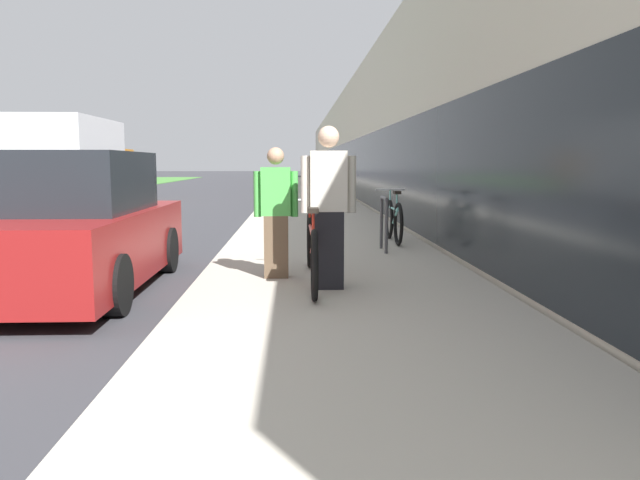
# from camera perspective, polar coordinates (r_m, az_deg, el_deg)

# --- Properties ---
(sidewalk_slab) EXTENTS (3.40, 70.00, 0.10)m
(sidewalk_slab) POSITION_cam_1_polar(r_m,az_deg,el_deg) (25.61, -1.11, 3.90)
(sidewalk_slab) COLOR #BCB5A5
(sidewalk_slab) RESTS_ON ground
(storefront_facade) EXTENTS (10.01, 70.00, 4.85)m
(storefront_facade) POSITION_cam_1_polar(r_m,az_deg,el_deg) (34.36, 10.02, 8.55)
(storefront_facade) COLOR beige
(storefront_facade) RESTS_ON ground
(lawn_strip) EXTENTS (7.27, 70.00, 0.03)m
(lawn_strip) POSITION_cam_1_polar(r_m,az_deg,el_deg) (32.37, -26.21, 3.78)
(lawn_strip) COLOR #478438
(lawn_strip) RESTS_ON ground
(tandem_bicycle) EXTENTS (0.52, 2.74, 0.90)m
(tandem_bicycle) POSITION_cam_1_polar(r_m,az_deg,el_deg) (7.10, -0.77, -0.80)
(tandem_bicycle) COLOR black
(tandem_bicycle) RESTS_ON sidewalk_slab
(person_rider) EXTENTS (0.59, 0.23, 1.75)m
(person_rider) POSITION_cam_1_polar(r_m,az_deg,el_deg) (6.71, 0.77, 2.97)
(person_rider) COLOR black
(person_rider) RESTS_ON sidewalk_slab
(person_bystander) EXTENTS (0.52, 0.20, 1.54)m
(person_bystander) POSITION_cam_1_polar(r_m,az_deg,el_deg) (7.38, -4.04, 2.50)
(person_bystander) COLOR brown
(person_bystander) RESTS_ON sidewalk_slab
(bike_rack_hoop) EXTENTS (0.05, 0.60, 0.84)m
(bike_rack_hoop) POSITION_cam_1_polar(r_m,az_deg,el_deg) (9.67, 5.87, 2.02)
(bike_rack_hoop) COLOR #4C4C51
(bike_rack_hoop) RESTS_ON sidewalk_slab
(cruiser_bike_nearest) EXTENTS (0.52, 1.72, 0.90)m
(cruiser_bike_nearest) POSITION_cam_1_polar(r_m,az_deg,el_deg) (10.81, 6.74, 1.83)
(cruiser_bike_nearest) COLOR black
(cruiser_bike_nearest) RESTS_ON sidewalk_slab
(parked_sedan_curbside) EXTENTS (1.79, 4.03, 1.58)m
(parked_sedan_curbside) POSITION_cam_1_polar(r_m,az_deg,el_deg) (7.58, -21.60, 0.91)
(parked_sedan_curbside) COLOR maroon
(parked_sedan_curbside) RESTS_ON ground
(moving_truck) EXTENTS (2.40, 6.63, 2.94)m
(moving_truck) POSITION_cam_1_polar(r_m,az_deg,el_deg) (23.19, -21.40, 6.64)
(moving_truck) COLOR orange
(moving_truck) RESTS_ON ground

